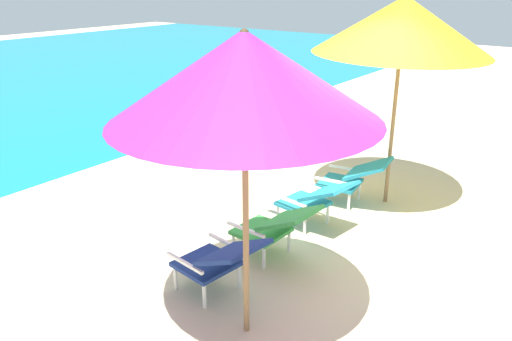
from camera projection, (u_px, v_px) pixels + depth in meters
The scene contains 7 objects.
ground_plane at pixel (84, 169), 7.95m from camera, with size 40.00×40.00×0.00m, color beige.
lounge_chair_far_left at pixel (219, 259), 4.64m from camera, with size 0.64×0.93×0.68m.
lounge_chair_near_left at pixel (274, 225), 5.26m from camera, with size 0.58×0.90×0.68m.
lounge_chair_near_right at pixel (315, 198), 5.91m from camera, with size 0.65×0.94×0.68m.
lounge_chair_far_right at pixel (353, 177), 6.55m from camera, with size 0.65×0.94×0.68m.
beach_umbrella_left at pixel (245, 77), 3.54m from camera, with size 2.84×2.84×2.51m.
beach_umbrella_right at pixel (403, 25), 5.97m from camera, with size 2.42×2.44×2.66m.
Camera 1 is at (-4.33, -2.62, 2.83)m, focal length 35.33 mm.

